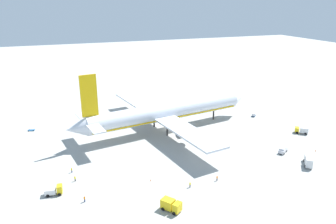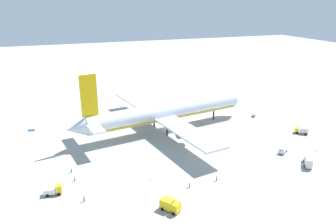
{
  "view_description": "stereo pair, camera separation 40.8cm",
  "coord_description": "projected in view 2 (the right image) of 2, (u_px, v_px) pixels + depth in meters",
  "views": [
    {
      "loc": [
        -44.42,
        -117.69,
        50.89
      ],
      "look_at": [
        0.2,
        0.06,
        7.54
      ],
      "focal_mm": 34.91,
      "sensor_mm": 36.0,
      "label": 1
    },
    {
      "loc": [
        -44.04,
        -117.84,
        50.89
      ],
      "look_at": [
        0.2,
        0.06,
        7.54
      ],
      "focal_mm": 34.91,
      "sensor_mm": 36.0,
      "label": 2
    }
  ],
  "objects": [
    {
      "name": "ground_worker_0",
      "position": [
        84.0,
        199.0,
        86.61
      ],
      "size": [
        0.54,
        0.54,
        1.76
      ],
      "color": "navy",
      "rests_on": "ground"
    },
    {
      "name": "service_truck_4",
      "position": [
        170.0,
        205.0,
        82.83
      ],
      "size": [
        5.03,
        5.64,
        2.9
      ],
      "color": "yellow",
      "rests_on": "ground"
    },
    {
      "name": "baggage_cart_0",
      "position": [
        121.0,
        95.0,
        181.27
      ],
      "size": [
        1.58,
        2.88,
        1.46
      ],
      "color": "gray",
      "rests_on": "ground"
    },
    {
      "name": "baggage_cart_2",
      "position": [
        32.0,
        130.0,
        134.12
      ],
      "size": [
        3.2,
        2.0,
        0.4
      ],
      "color": "#26598C",
      "rests_on": "ground"
    },
    {
      "name": "service_truck_3",
      "position": [
        54.0,
        190.0,
        89.75
      ],
      "size": [
        4.92,
        2.84,
        2.72
      ],
      "color": "yellow",
      "rests_on": "ground"
    },
    {
      "name": "ground_worker_3",
      "position": [
        71.0,
        170.0,
        101.41
      ],
      "size": [
        0.57,
        0.57,
        1.67
      ],
      "color": "navy",
      "rests_on": "ground"
    },
    {
      "name": "service_truck_0",
      "position": [
        308.0,
        161.0,
        105.33
      ],
      "size": [
        5.78,
        6.64,
        3.2
      ],
      "color": "white",
      "rests_on": "ground"
    },
    {
      "name": "airliner",
      "position": [
        165.0,
        112.0,
        132.45
      ],
      "size": [
        80.65,
        75.67,
        26.63
      ],
      "color": "silver",
      "rests_on": "ground"
    },
    {
      "name": "ground_worker_5",
      "position": [
        75.0,
        178.0,
        96.58
      ],
      "size": [
        0.54,
        0.54,
        1.67
      ],
      "color": "black",
      "rests_on": "ground"
    },
    {
      "name": "ground_plane",
      "position": [
        168.0,
        129.0,
        135.51
      ],
      "size": [
        600.0,
        600.0,
        0.0
      ],
      "primitive_type": "plane",
      "color": "#9E9E99"
    },
    {
      "name": "service_van",
      "position": [
        283.0,
        150.0,
        114.33
      ],
      "size": [
        4.77,
        4.0,
        1.97
      ],
      "color": "silver",
      "rests_on": "ground"
    },
    {
      "name": "service_truck_1",
      "position": [
        302.0,
        130.0,
        130.82
      ],
      "size": [
        5.28,
        5.04,
        2.54
      ],
      "color": "yellow",
      "rests_on": "ground"
    },
    {
      "name": "traffic_cone_0",
      "position": [
        150.0,
        180.0,
        96.77
      ],
      "size": [
        0.36,
        0.36,
        0.55
      ],
      "primitive_type": "cone",
      "color": "orange",
      "rests_on": "ground"
    },
    {
      "name": "baggage_cart_1",
      "position": [
        254.0,
        115.0,
        150.2
      ],
      "size": [
        2.88,
        2.85,
        1.53
      ],
      "color": "#26598C",
      "rests_on": "ground"
    },
    {
      "name": "ground_worker_2",
      "position": [
        190.0,
        185.0,
        93.26
      ],
      "size": [
        0.47,
        0.47,
        1.71
      ],
      "color": "#3F3F47",
      "rests_on": "ground"
    },
    {
      "name": "traffic_cone_1",
      "position": [
        316.0,
        151.0,
        115.5
      ],
      "size": [
        0.36,
        0.36,
        0.55
      ],
      "primitive_type": "cone",
      "color": "orange",
      "rests_on": "ground"
    },
    {
      "name": "ground_worker_4",
      "position": [
        217.0,
        178.0,
        96.65
      ],
      "size": [
        0.55,
        0.55,
        1.69
      ],
      "color": "#3F3F47",
      "rests_on": "ground"
    }
  ]
}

